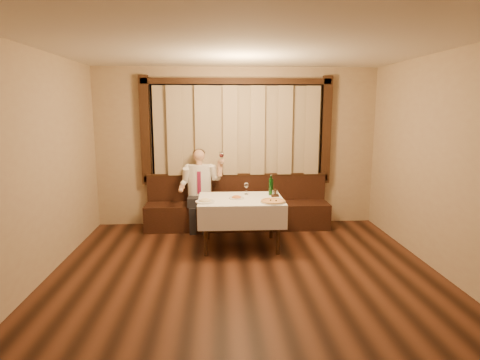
{
  "coord_description": "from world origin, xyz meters",
  "views": [
    {
      "loc": [
        -0.34,
        -4.17,
        2.1
      ],
      "look_at": [
        0.0,
        1.9,
        1.0
      ],
      "focal_mm": 30.0,
      "sensor_mm": 36.0,
      "label": 1
    }
  ],
  "objects": [
    {
      "name": "pasta_red",
      "position": [
        -0.07,
        1.7,
        0.79
      ],
      "size": [
        0.23,
        0.23,
        0.08
      ],
      "rotation": [
        0.0,
        0.0,
        0.23
      ],
      "color": "white",
      "rests_on": "dining_table"
    },
    {
      "name": "cruet_caddy",
      "position": [
        0.53,
        1.78,
        0.8
      ],
      "size": [
        0.12,
        0.07,
        0.12
      ],
      "rotation": [
        0.0,
        0.0,
        0.11
      ],
      "color": "black",
      "rests_on": "dining_table"
    },
    {
      "name": "pizza",
      "position": [
        0.45,
        1.41,
        0.77
      ],
      "size": [
        0.37,
        0.37,
        0.04
      ],
      "rotation": [
        0.0,
        0.0,
        0.09
      ],
      "color": "white",
      "rests_on": "dining_table"
    },
    {
      "name": "seated_man",
      "position": [
        -0.66,
        2.63,
        0.82
      ],
      "size": [
        0.77,
        0.57,
        1.4
      ],
      "color": "black",
      "rests_on": "ground"
    },
    {
      "name": "table_wine_glass",
      "position": [
        0.1,
        1.98,
        0.89
      ],
      "size": [
        0.07,
        0.07,
        0.19
      ],
      "rotation": [
        0.0,
        0.0,
        -0.01
      ],
      "color": "white",
      "rests_on": "dining_table"
    },
    {
      "name": "dining_table",
      "position": [
        0.0,
        1.7,
        0.65
      ],
      "size": [
        1.27,
        0.97,
        0.76
      ],
      "color": "black",
      "rests_on": "ground"
    },
    {
      "name": "room",
      "position": [
        -0.0,
        0.97,
        1.5
      ],
      "size": [
        5.01,
        6.01,
        2.81
      ],
      "color": "black",
      "rests_on": "ground"
    },
    {
      "name": "pasta_cream",
      "position": [
        -0.53,
        1.48,
        0.79
      ],
      "size": [
        0.28,
        0.28,
        0.09
      ],
      "rotation": [
        0.0,
        0.0,
        0.25
      ],
      "color": "white",
      "rests_on": "dining_table"
    },
    {
      "name": "banquette",
      "position": [
        0.0,
        2.72,
        0.31
      ],
      "size": [
        3.2,
        0.61,
        0.94
      ],
      "color": "black",
      "rests_on": "ground"
    },
    {
      "name": "green_bottle",
      "position": [
        0.48,
        1.91,
        0.89
      ],
      "size": [
        0.07,
        0.07,
        0.32
      ],
      "rotation": [
        0.0,
        0.0,
        -0.28
      ],
      "color": "#125616",
      "rests_on": "dining_table"
    }
  ]
}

